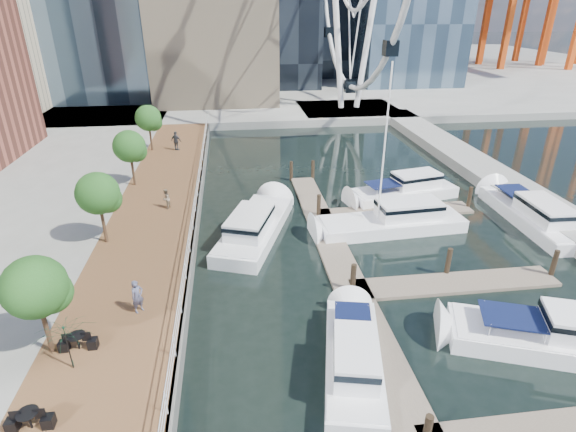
% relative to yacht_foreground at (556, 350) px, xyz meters
% --- Properties ---
extents(ground, '(520.00, 520.00, 0.00)m').
position_rel_yacht_foreground_xyz_m(ground, '(-11.27, -2.27, 0.00)').
color(ground, black).
rests_on(ground, ground).
extents(boardwalk, '(6.00, 60.00, 1.00)m').
position_rel_yacht_foreground_xyz_m(boardwalk, '(-20.27, 12.73, 0.50)').
color(boardwalk, brown).
rests_on(boardwalk, ground).
extents(seawall, '(0.25, 60.00, 1.00)m').
position_rel_yacht_foreground_xyz_m(seawall, '(-17.27, 12.73, 0.50)').
color(seawall, '#595954').
rests_on(seawall, ground).
extents(land_far, '(200.00, 114.00, 1.00)m').
position_rel_yacht_foreground_xyz_m(land_far, '(-11.27, 99.73, 0.50)').
color(land_far, gray).
rests_on(land_far, ground).
extents(breakwater, '(4.00, 60.00, 1.00)m').
position_rel_yacht_foreground_xyz_m(breakwater, '(8.73, 17.73, 0.50)').
color(breakwater, gray).
rests_on(breakwater, ground).
extents(pier, '(14.00, 12.00, 1.00)m').
position_rel_yacht_foreground_xyz_m(pier, '(2.73, 49.73, 0.50)').
color(pier, gray).
rests_on(pier, ground).
extents(railing, '(0.10, 60.00, 1.05)m').
position_rel_yacht_foreground_xyz_m(railing, '(-17.37, 12.73, 1.52)').
color(railing, white).
rests_on(railing, boardwalk).
extents(floating_docks, '(16.00, 34.00, 2.60)m').
position_rel_yacht_foreground_xyz_m(floating_docks, '(-3.31, 7.71, 0.49)').
color(floating_docks, '#6D6051').
rests_on(floating_docks, ground).
extents(street_trees, '(2.60, 42.60, 4.60)m').
position_rel_yacht_foreground_xyz_m(street_trees, '(-22.67, 11.73, 4.29)').
color(street_trees, '#3F2B1C').
rests_on(street_trees, ground).
extents(yacht_foreground, '(10.98, 6.37, 2.15)m').
position_rel_yacht_foreground_xyz_m(yacht_foreground, '(0.00, 0.00, 0.00)').
color(yacht_foreground, white).
rests_on(yacht_foreground, ground).
extents(pedestrian_near, '(0.74, 0.73, 1.72)m').
position_rel_yacht_foreground_xyz_m(pedestrian_near, '(-19.41, 4.13, 1.86)').
color(pedestrian_near, '#4F5069').
rests_on(pedestrian_near, boardwalk).
extents(pedestrian_mid, '(0.74, 0.85, 1.49)m').
position_rel_yacht_foreground_xyz_m(pedestrian_mid, '(-19.49, 16.52, 1.74)').
color(pedestrian_mid, '#83715A').
rests_on(pedestrian_mid, boardwalk).
extents(pedestrian_far, '(1.22, 0.96, 1.94)m').
position_rel_yacht_foreground_xyz_m(pedestrian_far, '(-20.13, 31.40, 1.97)').
color(pedestrian_far, '#30343C').
rests_on(pedestrian_far, boardwalk).
extents(moored_yachts, '(25.29, 32.02, 11.50)m').
position_rel_yacht_foreground_xyz_m(moored_yachts, '(-3.63, 11.24, 0.00)').
color(moored_yachts, white).
rests_on(moored_yachts, ground).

